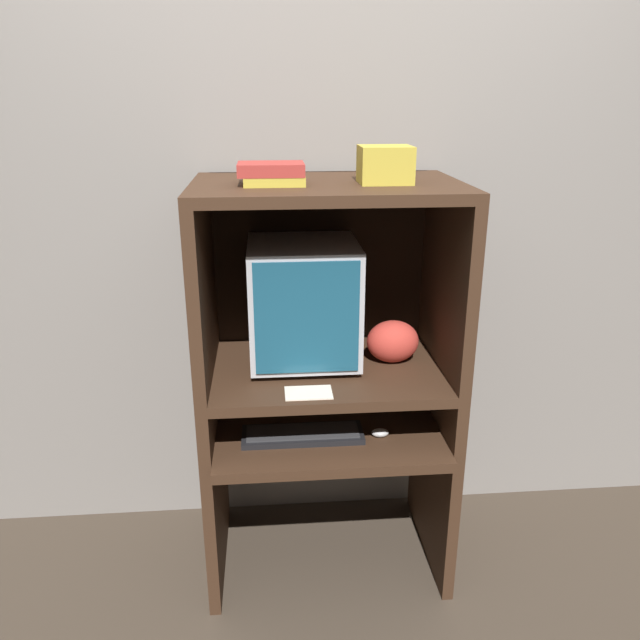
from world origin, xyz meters
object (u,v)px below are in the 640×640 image
Objects in this scene: mouse at (380,433)px; crt_monitor at (304,302)px; keyboard at (303,434)px; snack_bag at (393,341)px; book_stack at (272,174)px; storage_box at (385,165)px.

crt_monitor is at bearing 142.77° from mouse.
keyboard is at bearing -95.72° from crt_monitor.
keyboard is 0.46m from snack_bag.
book_stack is (-0.35, 0.09, 0.88)m from mouse.
snack_bag is 1.14× the size of storage_box.
mouse is (0.27, -0.02, 0.00)m from keyboard.
crt_monitor is at bearing 174.28° from snack_bag.
snack_bag is 0.74m from book_stack.
keyboard is 0.89m from book_stack.
storage_box reaches higher than snack_bag.
mouse is 0.95m from book_stack.
mouse is (0.25, -0.19, -0.43)m from crt_monitor.
book_stack reaches higher than snack_bag.
keyboard is 2.58× the size of storage_box.
keyboard is 0.95m from storage_box.
storage_box is (0.27, 0.08, 0.91)m from keyboard.
mouse is 0.91m from storage_box.
crt_monitor is 0.35m from snack_bag.
storage_box is at bearing -132.07° from snack_bag.
mouse is at bearing -3.20° from keyboard.
book_stack is at bearing -133.40° from crt_monitor.
storage_box is at bearing 88.76° from mouse.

